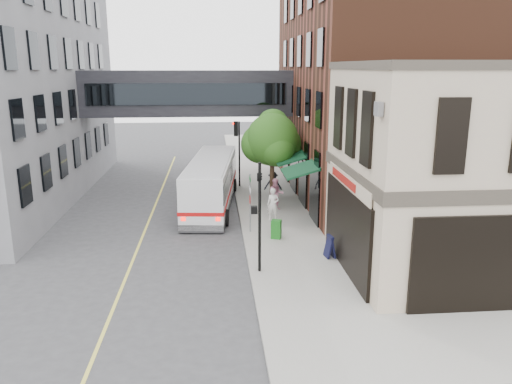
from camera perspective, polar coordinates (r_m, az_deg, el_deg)
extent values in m
plane|color=#38383A|center=(18.83, -0.26, -11.85)|extent=(120.00, 120.00, 0.00)
cube|color=gray|center=(32.11, 1.26, -0.61)|extent=(4.00, 60.00, 0.15)
cube|color=tan|center=(21.94, 23.41, 1.99)|extent=(10.00, 8.00, 8.15)
cube|color=#38332B|center=(21.92, 23.43, 2.18)|extent=(10.12, 8.12, 0.50)
cube|color=#38332B|center=(21.54, 24.53, 13.04)|extent=(10.12, 8.12, 0.30)
cube|color=black|center=(20.63, 10.28, -4.18)|extent=(0.14, 6.40, 3.40)
cube|color=black|center=(20.62, 10.17, -4.18)|extent=(0.04, 5.90, 3.00)
cube|color=maroon|center=(20.65, 9.93, 1.48)|extent=(0.03, 3.60, 0.32)
cube|color=#482516|center=(33.86, 15.00, 11.56)|extent=(12.00, 18.00, 14.00)
cube|color=#0B331C|center=(31.40, 3.41, 4.49)|extent=(1.80, 13.00, 0.40)
cube|color=black|center=(34.95, -7.75, 11.15)|extent=(14.00, 3.00, 3.00)
cube|color=black|center=(33.41, -7.87, 11.01)|extent=(13.00, 0.08, 1.40)
cube|color=black|center=(36.50, -7.64, 11.27)|extent=(13.00, 0.08, 1.40)
cylinder|color=black|center=(19.84, 0.42, -3.01)|extent=(0.12, 0.12, 4.50)
cube|color=black|center=(19.72, -0.22, -2.06)|extent=(0.25, 0.22, 0.30)
imported|color=black|center=(19.37, 0.43, 2.22)|extent=(0.20, 0.16, 1.00)
cylinder|color=black|center=(34.42, -1.92, 4.35)|extent=(0.12, 0.12, 4.50)
cube|color=black|center=(34.35, -2.29, 4.92)|extent=(0.25, 0.22, 0.30)
cube|color=black|center=(34.15, -2.31, 7.24)|extent=(0.28, 0.28, 1.00)
sphere|color=#FF0C05|center=(34.11, -2.59, 7.82)|extent=(0.18, 0.18, 0.18)
cylinder|color=gray|center=(24.83, -0.66, -1.27)|extent=(0.08, 0.08, 3.00)
cube|color=white|center=(24.65, -0.71, 0.29)|extent=(0.03, 0.75, 0.22)
cube|color=#0C591E|center=(24.53, -0.72, 1.54)|extent=(0.03, 0.70, 0.18)
cube|color=#B20C0C|center=(24.78, -0.71, -0.83)|extent=(0.03, 0.30, 0.40)
cylinder|color=#382619|center=(30.82, 1.84, 1.58)|extent=(0.28, 0.28, 2.80)
sphere|color=#204F15|center=(30.39, 1.88, 6.00)|extent=(3.20, 3.20, 3.20)
sphere|color=#204F15|center=(31.04, 3.23, 5.41)|extent=(2.20, 2.20, 2.20)
sphere|color=#204F15|center=(30.66, 0.50, 5.51)|extent=(2.40, 2.40, 2.40)
sphere|color=#204F15|center=(30.89, 1.94, 7.63)|extent=(2.00, 2.00, 2.00)
cube|color=#D8CC4C|center=(28.34, -12.09, -3.10)|extent=(0.12, 40.00, 0.01)
cube|color=silver|center=(30.08, -5.12, 1.15)|extent=(3.39, 10.77, 2.67)
cube|color=black|center=(29.98, -5.14, 2.01)|extent=(3.43, 10.59, 0.97)
cube|color=#B20C0C|center=(30.19, -5.10, 0.30)|extent=(3.45, 10.79, 0.20)
cylinder|color=black|center=(26.80, -8.39, -2.91)|extent=(0.37, 0.94, 0.92)
cylinder|color=black|center=(26.53, -3.47, -2.96)|extent=(0.37, 0.94, 0.92)
cylinder|color=black|center=(33.84, -6.40, 0.74)|extent=(0.37, 0.94, 0.92)
cylinder|color=black|center=(33.62, -2.51, 0.73)|extent=(0.37, 0.94, 0.92)
imported|color=white|center=(26.94, 1.96, -1.42)|extent=(0.70, 0.52, 1.75)
imported|color=pink|center=(28.91, 2.31, -0.24)|extent=(0.92, 0.73, 1.85)
imported|color=black|center=(31.36, 1.95, 0.78)|extent=(1.19, 0.80, 1.72)
cube|color=#166318|center=(24.22, 2.33, -4.27)|extent=(0.56, 0.53, 0.91)
cube|color=black|center=(22.08, 8.45, -6.16)|extent=(0.44, 0.61, 1.00)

